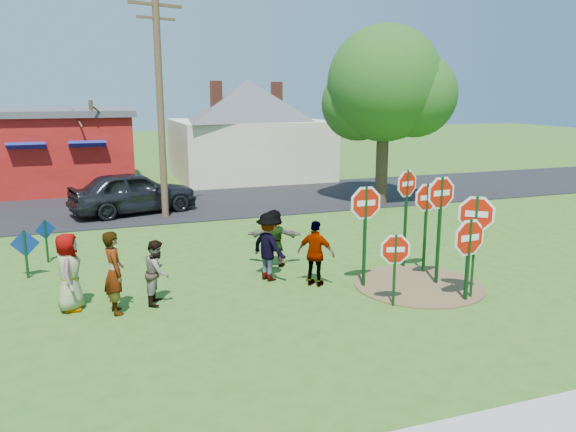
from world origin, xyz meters
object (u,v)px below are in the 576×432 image
at_px(person_b, 114,273).
at_px(stop_sign_c, 440,205).
at_px(leafy_tree, 387,90).
at_px(suv, 133,192).
at_px(stop_sign_b, 407,193).
at_px(stop_sign_a, 395,255).
at_px(person_a, 69,272).
at_px(stop_sign_d, 427,205).
at_px(utility_pole, 160,102).

bearing_deg(person_b, stop_sign_c, -104.69).
distance_m(stop_sign_c, leafy_tree, 10.84).
relative_size(stop_sign_c, suv, 0.59).
relative_size(stop_sign_b, person_b, 1.54).
bearing_deg(stop_sign_a, person_b, 179.25).
height_order(stop_sign_a, suv, stop_sign_a).
relative_size(stop_sign_a, person_a, 1.02).
height_order(stop_sign_b, stop_sign_d, stop_sign_b).
relative_size(stop_sign_c, person_a, 1.64).
distance_m(stop_sign_b, person_a, 8.63).
bearing_deg(leafy_tree, person_a, -145.83).
height_order(stop_sign_a, stop_sign_b, stop_sign_b).
bearing_deg(utility_pole, stop_sign_b, -58.19).
distance_m(stop_sign_c, utility_pole, 11.63).
height_order(stop_sign_c, leafy_tree, leafy_tree).
xyz_separation_m(stop_sign_b, stop_sign_d, (0.25, -0.59, -0.23)).
relative_size(stop_sign_c, person_b, 1.56).
distance_m(stop_sign_a, stop_sign_d, 2.75).
distance_m(stop_sign_d, leafy_tree, 10.02).
xyz_separation_m(stop_sign_d, suv, (-6.62, 10.29, -0.96)).
bearing_deg(stop_sign_c, stop_sign_b, 85.82).
distance_m(person_a, leafy_tree, 15.60).
bearing_deg(stop_sign_a, stop_sign_d, 57.92).
relative_size(stop_sign_c, stop_sign_d, 1.13).
height_order(stop_sign_a, person_a, stop_sign_a).
bearing_deg(stop_sign_a, stop_sign_b, 69.60).
xyz_separation_m(stop_sign_c, leafy_tree, (3.90, 9.72, 2.79)).
xyz_separation_m(person_a, leafy_tree, (12.49, 8.48, 3.93)).
distance_m(stop_sign_d, person_a, 8.85).
relative_size(stop_sign_a, utility_pole, 0.21).
distance_m(stop_sign_d, utility_pole, 11.01).
xyz_separation_m(stop_sign_c, suv, (-6.42, 11.18, -1.14)).
bearing_deg(suv, stop_sign_a, -173.12).
bearing_deg(leafy_tree, stop_sign_b, -115.59).
xyz_separation_m(stop_sign_c, person_b, (-7.66, 0.74, -1.10)).
height_order(stop_sign_b, suv, stop_sign_b).
distance_m(stop_sign_d, suv, 12.27).
distance_m(person_b, suv, 10.52).
relative_size(suv, utility_pole, 0.59).
relative_size(person_a, utility_pole, 0.21).
height_order(stop_sign_c, person_b, stop_sign_c).
distance_m(stop_sign_c, person_b, 7.77).
distance_m(stop_sign_b, leafy_tree, 9.54).
relative_size(stop_sign_b, utility_pole, 0.34).
xyz_separation_m(person_b, suv, (1.24, 10.44, -0.05)).
xyz_separation_m(person_a, suv, (2.17, 9.93, -0.00)).
xyz_separation_m(utility_pole, leafy_tree, (9.26, -0.33, 0.43)).
xyz_separation_m(stop_sign_a, person_a, (-6.82, 2.17, -0.32)).
xyz_separation_m(stop_sign_a, suv, (-4.66, 12.11, -0.32)).
relative_size(stop_sign_b, leafy_tree, 0.38).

